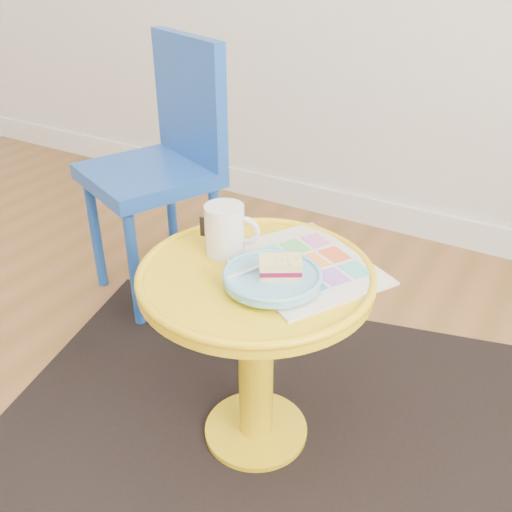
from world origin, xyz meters
The scene contains 8 objects.
rug centered at (0.57, 0.74, 0.00)m, with size 1.30×1.10×0.01m, color black.
side_table centered at (0.57, 0.74, 0.34)m, with size 0.50×0.50×0.47m.
chair centered at (-0.04, 1.20, 0.48)m, with size 0.48×0.48×0.83m.
newspaper centered at (0.64, 0.81, 0.48)m, with size 0.31×0.27×0.01m, color silver.
mug centered at (0.47, 0.78, 0.54)m, with size 0.12×0.09×0.11m.
plate centered at (0.62, 0.71, 0.49)m, with size 0.20×0.20×0.02m.
cake_slice centered at (0.63, 0.71, 0.52)m, with size 0.10×0.09×0.04m.
fork centered at (0.58, 0.71, 0.50)m, with size 0.07×0.14×0.00m.
Camera 1 is at (1.09, -0.14, 1.10)m, focal length 40.00 mm.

